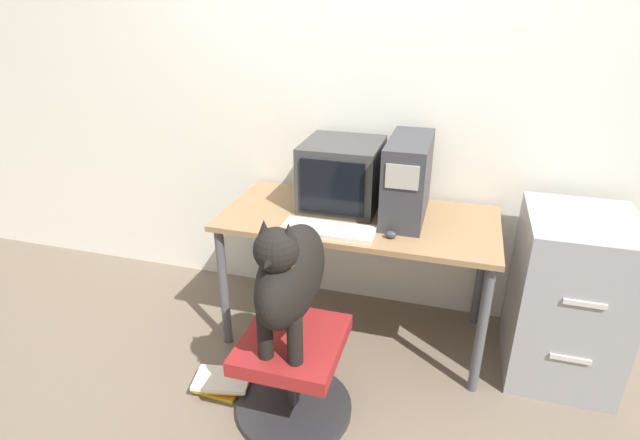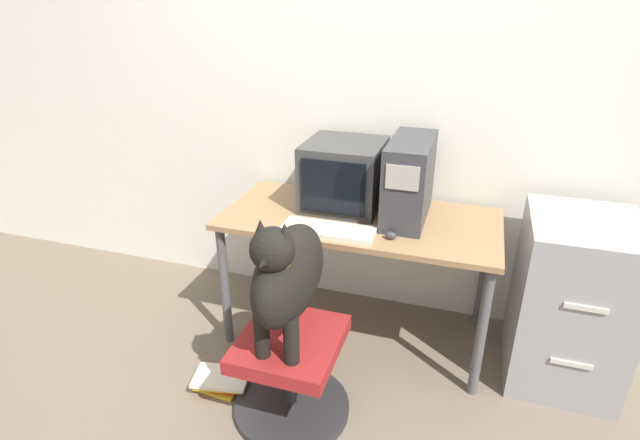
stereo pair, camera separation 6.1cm
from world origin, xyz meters
name	(u,v)px [view 2 (the right image)]	position (x,y,z in m)	size (l,w,h in m)	color
ground_plane	(340,370)	(0.00, 0.00, 0.00)	(12.00, 12.00, 0.00)	#6B5B4C
wall_back	(381,100)	(0.00, 0.77, 1.30)	(8.00, 0.05, 2.60)	silver
desk	(359,231)	(0.00, 0.35, 0.67)	(1.47, 0.70, 0.76)	olive
crt_monitor	(344,175)	(-0.13, 0.47, 0.94)	(0.41, 0.43, 0.36)	#383838
pc_tower	(409,179)	(0.24, 0.42, 0.97)	(0.21, 0.50, 0.42)	#333338
keyboard	(328,230)	(-0.11, 0.11, 0.77)	(0.47, 0.17, 0.03)	beige
computer_mouse	(391,235)	(0.21, 0.13, 0.78)	(0.06, 0.04, 0.04)	#333333
office_chair	(291,373)	(-0.14, -0.34, 0.23)	(0.55, 0.55, 0.44)	#262628
dog	(287,274)	(-0.14, -0.35, 0.77)	(0.24, 0.59, 0.64)	black
filing_cabinet	(570,301)	(1.09, 0.35, 0.44)	(0.52, 0.60, 0.88)	gray
book_stack_floor	(221,380)	(-0.55, -0.31, 0.04)	(0.30, 0.22, 0.08)	gold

